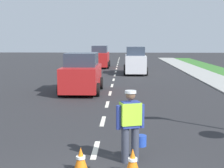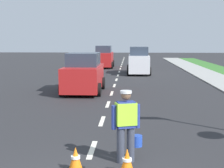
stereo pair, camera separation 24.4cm
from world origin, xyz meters
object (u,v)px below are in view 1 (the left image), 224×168
traffic_cone_near (133,161)px  traffic_cone_far (81,159)px  car_oncoming_third (100,57)px  road_worker (131,122)px  car_outgoing_far (135,61)px  car_oncoming_lead (82,74)px

traffic_cone_near → traffic_cone_far: bearing=173.6°
traffic_cone_far → car_oncoming_third: 26.89m
road_worker → traffic_cone_far: (-1.09, -0.59, -0.67)m
traffic_cone_near → car_outgoing_far: car_outgoing_far is taller
traffic_cone_near → car_outgoing_far: size_ratio=0.13×
car_outgoing_far → traffic_cone_far: bearing=-95.2°
traffic_cone_far → car_outgoing_far: bearing=84.8°
car_oncoming_lead → traffic_cone_near: bearing=-77.3°
road_worker → car_oncoming_third: 26.38m
road_worker → traffic_cone_near: road_worker is taller
road_worker → car_oncoming_lead: bearing=103.5°
traffic_cone_far → car_outgoing_far: 20.64m
road_worker → car_oncoming_lead: car_oncoming_lead is taller
traffic_cone_near → car_oncoming_third: (-2.64, 26.96, 0.76)m
car_outgoing_far → car_oncoming_lead: 10.35m
traffic_cone_far → car_outgoing_far: size_ratio=0.13×
road_worker → traffic_cone_far: size_ratio=3.17×
traffic_cone_far → car_oncoming_third: car_oncoming_third is taller
car_outgoing_far → traffic_cone_near: bearing=-92.1°
traffic_cone_near → car_outgoing_far: bearing=87.9°
car_oncoming_third → car_oncoming_lead: 16.14m
car_oncoming_lead → traffic_cone_far: bearing=-82.9°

